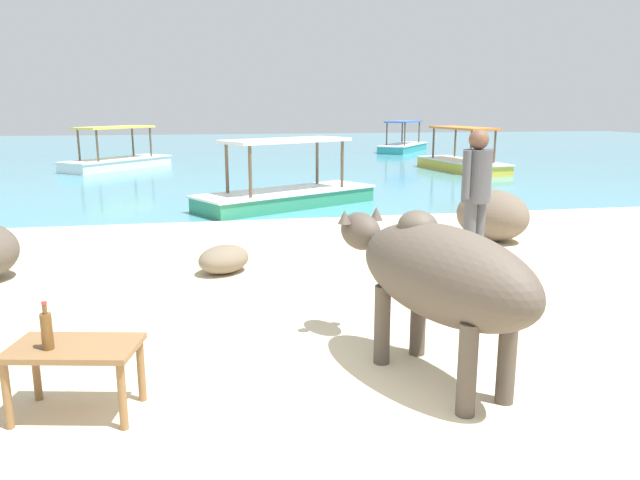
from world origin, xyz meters
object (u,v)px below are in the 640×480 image
low_bench_table (75,357)px  boat_white (117,160)px  boat_green (287,192)px  boat_teal (403,145)px  cow (437,273)px  boat_yellow (462,162)px  bottle (47,330)px  person_standing (476,191)px

low_bench_table → boat_white: 16.04m
boat_green → boat_teal: same height
cow → boat_white: boat_white is taller
low_bench_table → boat_teal: 23.20m
low_bench_table → boat_green: size_ratio=0.22×
boat_green → boat_teal: size_ratio=1.03×
low_bench_table → boat_yellow: boat_yellow is taller
bottle → cow: bearing=2.5°
boat_yellow → boat_teal: (0.80, 7.91, 0.00)m
bottle → boat_white: 16.06m
boat_green → boat_yellow: size_ratio=0.99×
boat_white → boat_teal: size_ratio=0.98×
boat_white → cow: bearing=-126.4°
person_standing → boat_green: size_ratio=0.43×
boat_yellow → boat_teal: bearing=166.9°
cow → boat_white: (-4.17, 15.86, -0.51)m
cow → boat_green: bearing=-18.8°
boat_green → boat_yellow: 8.23m
person_standing → boat_white: 14.49m
boat_teal → boat_green: bearing=-171.5°
boat_teal → person_standing: bearing=-160.8°
bottle → low_bench_table: bearing=15.4°
cow → boat_yellow: 14.64m
bottle → boat_yellow: (8.52, 13.43, -0.32)m
boat_green → boat_white: bearing=87.9°
boat_white → boat_yellow: same height
cow → boat_teal: boat_teal is taller
low_bench_table → person_standing: 4.61m
cow → boat_teal: bearing=-36.6°
person_standing → boat_teal: size_ratio=0.44×
low_bench_table → boat_yellow: (8.38, 13.40, -0.13)m
person_standing → boat_teal: bearing=-48.7°
cow → bottle: bearing=73.8°
low_bench_table → boat_teal: size_ratio=0.23×
bottle → boat_teal: 23.29m
person_standing → boat_teal: 19.50m
boat_white → boat_teal: 12.25m
bottle → boat_teal: (9.32, 21.35, -0.32)m
person_standing → cow: bearing=117.7°
person_standing → boat_yellow: size_ratio=0.43×
person_standing → boat_white: size_ratio=0.45×
low_bench_table → bottle: size_ratio=2.82×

